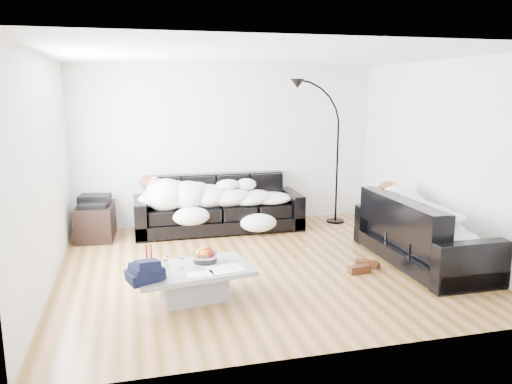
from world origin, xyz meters
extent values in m
plane|color=brown|center=(0.00, 0.00, 0.00)|extent=(5.00, 5.00, 0.00)
cube|color=silver|center=(0.00, 2.25, 1.30)|extent=(5.00, 0.02, 2.60)
cube|color=silver|center=(-2.50, 0.00, 1.30)|extent=(0.02, 4.50, 2.60)
cube|color=silver|center=(2.50, 0.00, 1.30)|extent=(0.02, 4.50, 2.60)
plane|color=white|center=(0.00, 0.00, 2.60)|extent=(5.00, 5.00, 0.00)
cube|color=black|center=(-0.25, 1.78, 0.43)|extent=(2.63, 0.91, 0.86)
cube|color=black|center=(2.04, -0.38, 0.43)|extent=(0.91, 2.12, 0.86)
ellipsoid|color=#094543|center=(1.98, 0.28, 0.72)|extent=(0.42, 0.38, 0.20)
cube|color=#939699|center=(-0.97, -0.85, 0.18)|extent=(1.31, 0.88, 0.36)
cylinder|color=white|center=(-0.82, -0.68, 0.44)|extent=(0.28, 0.28, 0.16)
cylinder|color=white|center=(-1.23, -0.73, 0.44)|extent=(0.08, 0.08, 0.16)
cylinder|color=white|center=(-1.26, -0.84, 0.43)|extent=(0.08, 0.08, 0.15)
cylinder|color=white|center=(-1.09, -0.85, 0.44)|extent=(0.08, 0.08, 0.16)
cylinder|color=maroon|center=(-1.44, -0.63, 0.46)|extent=(0.05, 0.05, 0.22)
cylinder|color=maroon|center=(-1.39, -0.61, 0.46)|extent=(0.04, 0.04, 0.21)
cube|color=silver|center=(-0.65, -0.97, 0.36)|extent=(0.40, 0.33, 0.01)
cube|color=silver|center=(-0.93, -1.06, 0.36)|extent=(0.27, 0.20, 0.01)
cube|color=black|center=(-2.12, 1.76, 0.26)|extent=(0.58, 0.80, 0.52)
cube|color=black|center=(-2.12, 1.76, 0.59)|extent=(0.49, 0.41, 0.13)
camera|label=1|loc=(-1.55, -5.86, 2.19)|focal=35.00mm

